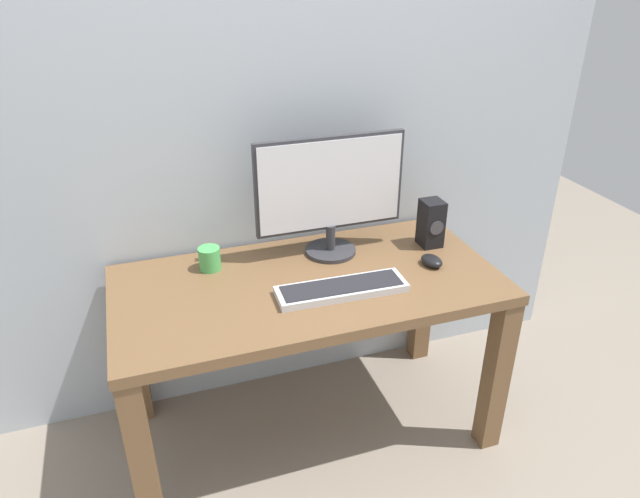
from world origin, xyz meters
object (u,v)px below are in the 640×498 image
Objects in this scene: keyboard_primary at (342,289)px; coffee_mug at (210,259)px; monitor at (330,191)px; mouse at (432,261)px; desk at (309,309)px; speaker_right at (431,223)px.

keyboard_primary is 0.51m from coffee_mug.
monitor is at bearing 78.11° from keyboard_primary.
monitor reaches higher than mouse.
desk is at bearing -31.55° from coffee_mug.
monitor reaches higher than keyboard_primary.
keyboard_primary reaches higher than desk.
monitor is at bearing 169.70° from speaker_right.
keyboard_primary is at bearing -178.99° from mouse.
desk is 15.97× the size of coffee_mug.
desk is 3.01× the size of keyboard_primary.
speaker_right is 2.19× the size of coffee_mug.
monitor is 0.52m from coffee_mug.
speaker_right is (0.40, -0.07, -0.16)m from monitor.
keyboard_primary is 4.76× the size of mouse.
monitor reaches higher than coffee_mug.
coffee_mug is at bearing 174.49° from speaker_right.
monitor is (0.15, 0.19, 0.38)m from desk.
keyboard_primary is at bearing -101.89° from monitor.
desk is 0.50m from mouse.
desk is 0.41m from coffee_mug.
coffee_mug is (-0.32, 0.20, 0.17)m from desk.
desk is 0.45m from monitor.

